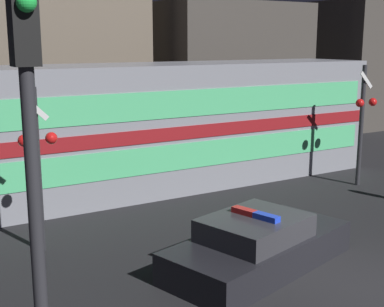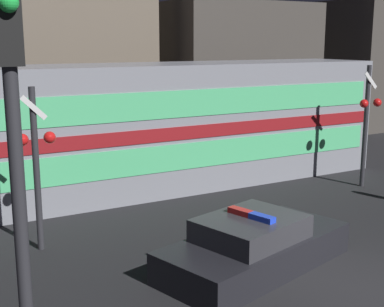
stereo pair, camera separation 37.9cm
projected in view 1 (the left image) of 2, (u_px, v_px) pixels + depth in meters
name	position (u px, v px, depth m)	size (l,w,h in m)	color
ground_plane	(374.00, 289.00, 10.36)	(120.00, 120.00, 0.00)	black
train	(147.00, 127.00, 17.11)	(16.44, 3.06, 4.01)	gray
police_car	(258.00, 246.00, 11.28)	(4.74, 2.99, 1.27)	black
crossing_signal_near	(363.00, 118.00, 17.37)	(0.86, 0.36, 3.97)	#2D2D33
crossing_signal_far	(38.00, 160.00, 11.78)	(0.86, 0.36, 3.74)	#2D2D33
traffic_light_corner	(32.00, 162.00, 6.35)	(0.30, 0.46, 5.32)	#2D2D33
building_left	(55.00, 40.00, 24.28)	(6.81, 6.32, 9.56)	#726656
building_center	(219.00, 70.00, 27.51)	(7.39, 6.32, 6.54)	#47423D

